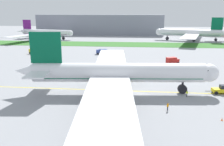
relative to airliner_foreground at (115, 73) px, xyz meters
name	(u,v)px	position (x,y,z in m)	size (l,w,h in m)	color
ground_plane	(139,93)	(5.99, 0.24, -5.26)	(600.00, 600.00, 0.00)	gray
apron_taxi_line	(139,91)	(5.99, 2.04, -5.26)	(280.00, 0.36, 0.01)	yellow
grass_median_strip	(139,44)	(5.99, 97.96, -5.21)	(320.00, 24.00, 0.10)	#38722D
airliner_foreground	(115,73)	(0.00, 0.00, 0.00)	(51.18, 82.34, 15.49)	white
pushback_tug	(221,90)	(26.72, 2.43, -4.26)	(5.91, 2.67, 2.21)	yellow
ground_crew_wingwalker_port	(187,93)	(17.72, -0.95, -4.31)	(0.31, 0.54, 1.56)	black
ground_crew_marshaller_front	(104,123)	(-0.22, -19.68, -4.20)	(0.30, 0.61, 1.74)	black
ground_crew_wingwalker_starboard	(168,106)	(12.01, -10.34, -4.19)	(0.45, 0.56, 1.76)	black
traffic_cone_port_wing	(222,119)	(21.80, -14.22, -4.98)	(0.36, 0.36, 0.58)	#F2590C
service_truck_baggage_loader	(172,61)	(19.24, 37.60, -3.73)	(5.49, 4.29, 2.86)	#B21E19
service_truck_fuel_bowser	(102,51)	(-12.17, 58.84, -3.87)	(5.66, 3.26, 2.48)	#33478C
service_truck_catering_van	(34,51)	(-45.86, 56.57, -3.81)	(4.86, 2.88, 2.59)	yellow
parked_airliner_far_left	(45,33)	(-66.40, 125.24, -0.37)	(47.70, 77.82, 14.40)	white
parked_airliner_far_centre	(191,33)	(43.27, 122.34, 0.41)	(49.36, 79.43, 16.70)	white
terminal_building	(100,25)	(-29.60, 167.61, 3.74)	(114.50, 20.00, 18.00)	gray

